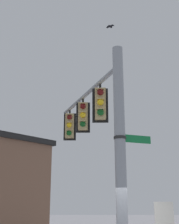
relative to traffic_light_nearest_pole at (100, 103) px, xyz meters
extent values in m
cylinder|color=gray|center=(-0.52, 1.24, -1.95)|extent=(0.31, 0.31, 6.68)
cylinder|color=gray|center=(0.51, -1.27, 0.78)|extent=(2.20, 5.09, 0.16)
cylinder|color=black|center=(0.00, -0.02, 0.61)|extent=(0.08, 0.08, 0.18)
cube|color=tan|center=(0.00, -0.02, -0.01)|extent=(0.36, 0.30, 1.05)
sphere|color=#590F0F|center=(0.00, 0.17, 0.34)|extent=(0.22, 0.22, 0.22)
cube|color=tan|center=(0.00, 0.19, 0.44)|extent=(0.24, 0.20, 0.03)
sphere|color=yellow|center=(0.00, 0.17, -0.01)|extent=(0.22, 0.22, 0.22)
cube|color=tan|center=(0.00, 0.19, 0.09)|extent=(0.24, 0.20, 0.03)
sphere|color=#0F4C19|center=(0.00, 0.17, -0.36)|extent=(0.22, 0.22, 0.22)
cube|color=tan|center=(0.00, 0.19, -0.26)|extent=(0.24, 0.20, 0.03)
cube|color=black|center=(0.00, -0.19, -0.01)|extent=(0.54, 0.03, 1.22)
cylinder|color=black|center=(0.64, -1.59, 0.61)|extent=(0.08, 0.08, 0.18)
cube|color=tan|center=(0.64, -1.59, -0.01)|extent=(0.36, 0.30, 1.05)
sphere|color=#590F0F|center=(0.64, -1.41, 0.34)|extent=(0.22, 0.22, 0.22)
cube|color=tan|center=(0.64, -1.39, 0.44)|extent=(0.24, 0.20, 0.03)
sphere|color=yellow|center=(0.64, -1.41, -0.01)|extent=(0.22, 0.22, 0.22)
cube|color=tan|center=(0.64, -1.39, 0.09)|extent=(0.24, 0.20, 0.03)
sphere|color=#0F4C19|center=(0.64, -1.41, -0.36)|extent=(0.22, 0.22, 0.22)
cube|color=tan|center=(0.64, -1.39, -0.26)|extent=(0.24, 0.20, 0.03)
cube|color=black|center=(0.64, -1.76, -0.01)|extent=(0.54, 0.03, 1.22)
cylinder|color=black|center=(1.29, -3.17, 0.61)|extent=(0.08, 0.08, 0.18)
cube|color=tan|center=(1.29, -3.17, -0.01)|extent=(0.36, 0.30, 1.05)
sphere|color=#590F0F|center=(1.29, -2.98, 0.34)|extent=(0.22, 0.22, 0.22)
cube|color=tan|center=(1.29, -2.96, 0.44)|extent=(0.24, 0.20, 0.03)
sphere|color=yellow|center=(1.29, -2.98, -0.01)|extent=(0.22, 0.22, 0.22)
cube|color=tan|center=(1.29, -2.96, 0.09)|extent=(0.24, 0.20, 0.03)
sphere|color=#0F4C19|center=(1.29, -2.98, -0.36)|extent=(0.22, 0.22, 0.22)
cube|color=tan|center=(1.29, -2.96, -0.26)|extent=(0.24, 0.20, 0.03)
cube|color=black|center=(1.29, -3.34, -0.01)|extent=(0.54, 0.03, 1.22)
cube|color=#147238|center=(-1.06, 1.02, -1.42)|extent=(0.77, 0.34, 0.22)
cube|color=white|center=(-1.06, 1.00, -1.42)|extent=(0.77, 0.32, 0.04)
cylinder|color=#262626|center=(-0.52, 1.24, -1.42)|extent=(0.35, 0.35, 0.08)
ellipsoid|color=black|center=(-0.47, -1.31, 3.74)|extent=(0.23, 0.25, 0.08)
cube|color=black|center=(-0.48, -1.29, 3.75)|extent=(0.30, 0.27, 0.09)
cube|color=black|center=(-0.45, -1.32, 3.75)|extent=(0.30, 0.27, 0.02)
cube|color=silver|center=(-1.97, -0.37, -3.54)|extent=(0.60, 0.04, 0.76)
camera|label=1|loc=(0.20, 9.70, -3.11)|focal=48.78mm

